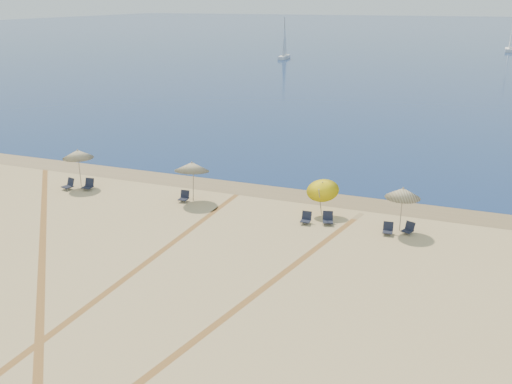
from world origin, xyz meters
The scene contains 16 objects.
ocean centered at (0.00, 225.00, 0.01)m, with size 500.00×500.00×0.00m, color #0C2151.
wet_sand centered at (0.00, 24.00, 0.00)m, with size 500.00×500.00×0.00m, color olive.
umbrella_1 centered at (-12.97, 20.35, 2.28)m, with size 2.06×2.06×2.62m.
umbrella_2 centered at (-4.51, 20.57, 2.24)m, with size 2.19×2.23×2.63m.
umbrella_3 centered at (3.76, 21.08, 1.72)m, with size 1.92×1.96×2.41m.
umbrella_4 centered at (8.44, 20.22, 2.22)m, with size 1.91×1.91×2.57m.
chair_2 centered at (-13.35, 19.56, 0.32)m, with size 0.79×0.86×0.74m.
chair_3 centered at (-12.06, 19.97, 0.33)m, with size 0.67×0.77×0.74m.
chair_4 centered at (-4.96, 20.22, 0.30)m, with size 0.61×0.70×0.68m.
chair_5 centered at (3.28, 19.46, 0.29)m, with size 0.57×0.67×0.67m.
chair_6 centered at (4.46, 19.82, 0.31)m, with size 0.74×0.81×0.70m.
chair_7 centered at (7.89, 19.55, 0.29)m, with size 0.59×0.68×0.65m.
chair_8 centered at (8.94, 20.03, 0.28)m, with size 0.72×0.77×0.64m.
sailboat_0 centered at (19.48, 141.19, 3.11)m, with size 2.01×6.96×10.27m.
sailboat_2 centered at (-26.11, 105.81, 2.56)m, with size 1.92×5.77×8.45m.
tire_tracks centered at (-3.16, 10.13, 0.00)m, with size 49.33×42.14×0.00m.
Camera 1 is at (11.00, -9.01, 12.20)m, focal length 38.83 mm.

